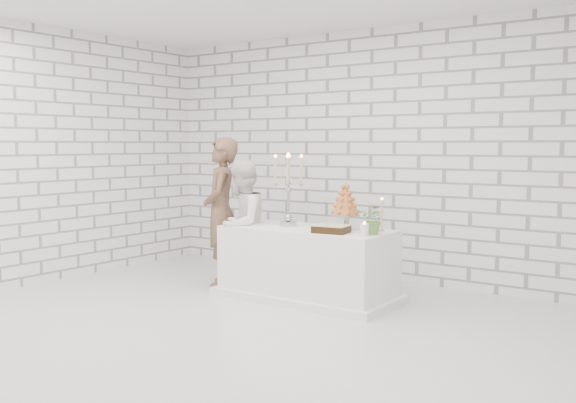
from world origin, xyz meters
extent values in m
cube|color=silver|center=(0.00, 0.00, 0.00)|extent=(6.00, 5.00, 0.01)
cube|color=white|center=(0.00, 2.50, 1.50)|extent=(6.00, 0.01, 3.00)
cube|color=white|center=(-3.00, 0.00, 1.50)|extent=(0.01, 5.00, 3.00)
cube|color=white|center=(-0.03, 1.16, 0.38)|extent=(1.80, 0.80, 0.75)
imported|color=brown|center=(-1.21, 1.15, 0.85)|extent=(0.69, 0.74, 1.70)
imported|color=white|center=(-0.85, 1.08, 0.73)|extent=(0.70, 0.82, 1.46)
cube|color=black|center=(0.37, 1.00, 0.79)|extent=(0.37, 0.28, 0.08)
cylinder|color=white|center=(0.76, 0.96, 0.81)|extent=(0.10, 0.10, 0.12)
cylinder|color=#BFB78E|center=(0.73, 1.38, 0.91)|extent=(0.08, 0.08, 0.32)
imported|color=#3D7635|center=(0.76, 1.13, 0.90)|extent=(0.29, 0.26, 0.30)
camera|label=1|loc=(3.69, -4.45, 1.62)|focal=40.42mm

